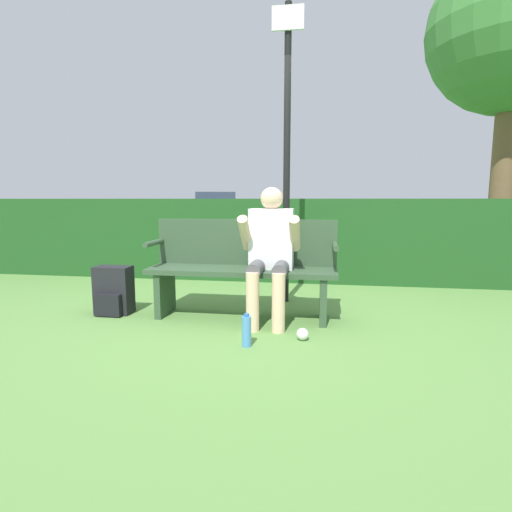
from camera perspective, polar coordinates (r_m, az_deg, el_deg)
name	(u,v)px	position (r m, az deg, el deg)	size (l,w,h in m)	color
ground_plane	(242,317)	(3.76, -2.05, -8.73)	(40.00, 40.00, 0.00)	#5B8942
hedge_back	(267,239)	(5.43, 1.59, 2.39)	(12.00, 0.46, 1.10)	#1E4C1E
park_bench	(243,267)	(3.72, -1.89, -1.53)	(1.73, 0.44, 0.90)	#334C33
person_seated	(270,247)	(3.53, 2.03, 1.23)	(0.53, 0.57, 1.20)	silver
backpack	(113,291)	(4.06, -19.73, -4.79)	(0.34, 0.25, 0.46)	black
water_bottle	(247,331)	(3.02, -1.36, -10.65)	(0.07, 0.07, 0.25)	#4C8CCC
signpost	(287,145)	(4.24, 4.44, 15.52)	(0.31, 0.09, 3.00)	black
parked_car	(214,210)	(16.19, -5.97, 6.50)	(2.83, 4.20, 1.37)	#2D4784
litter_crumple	(303,334)	(3.19, 6.67, -11.03)	(0.09, 0.09, 0.09)	silver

